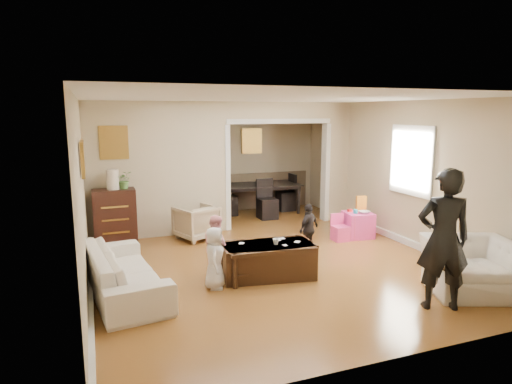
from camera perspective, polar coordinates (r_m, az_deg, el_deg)
name	(u,v)px	position (r m, az deg, el deg)	size (l,w,h in m)	color
floor	(260,254)	(7.65, 0.53, -8.02)	(7.00, 7.00, 0.00)	#A5672A
partition_left	(160,170)	(8.73, -12.23, 2.80)	(2.75, 0.18, 2.60)	#C0AB8C
partition_right	(335,162)	(10.03, 10.11, 3.81)	(0.55, 0.18, 2.60)	#C0AB8C
partition_header	(279,111)	(9.34, 2.93, 10.41)	(2.22, 0.18, 0.35)	#C0AB8C
window_pane	(412,160)	(8.36, 19.38, 3.86)	(0.03, 0.95, 1.10)	white
framed_art_partition	(114,143)	(8.50, -17.81, 6.08)	(0.45, 0.03, 0.55)	brown
framed_art_sofa_wall	(83,159)	(6.21, -21.39, 4.03)	(0.03, 0.55, 0.40)	brown
framed_art_alcove	(252,141)	(10.89, -0.56, 6.58)	(0.45, 0.03, 0.55)	brown
sofa	(124,271)	(6.25, -16.62, -9.71)	(2.11, 0.82, 0.62)	#F1E3D0
armchair_back	(196,222)	(8.56, -7.68, -3.86)	(0.69, 0.71, 0.65)	tan
armchair_front	(470,267)	(6.67, 25.83, -8.63)	(1.10, 0.96, 0.71)	#F1E3D0
dresser	(115,217)	(8.46, -17.69, -3.11)	(0.75, 0.42, 1.03)	#34160F
table_lamp	(113,180)	(8.33, -17.94, 1.54)	(0.22, 0.22, 0.36)	beige
potted_plant	(124,180)	(8.35, -16.57, 1.50)	(0.29, 0.25, 0.32)	#507B36
coffee_table	(268,260)	(6.60, 1.57, -8.76)	(1.32, 0.66, 0.49)	#382212
coffee_cup	(276,242)	(6.51, 2.57, -6.38)	(0.09, 0.09, 0.09)	silver
play_table	(358,225)	(8.84, 12.97, -4.12)	(0.50, 0.50, 0.49)	#EF3F9D
cereal_box	(361,203)	(8.90, 13.36, -1.44)	(0.20, 0.07, 0.30)	yellow
cyan_cup	(356,211)	(8.68, 12.67, -2.45)	(0.08, 0.08, 0.08)	#28BCCB
toy_block	(350,210)	(8.82, 11.95, -2.33)	(0.08, 0.06, 0.05)	red
play_bowl	(364,212)	(8.71, 13.74, -2.55)	(0.21, 0.21, 0.05)	silver
dining_table	(257,198)	(10.67, 0.17, -0.82)	(1.99, 1.11, 0.70)	black
adult_person	(443,239)	(5.85, 22.95, -5.64)	(0.64, 0.42, 1.76)	black
child_kneel_a	(215,258)	(6.15, -5.33, -8.43)	(0.42, 0.27, 0.86)	silver
child_kneel_b	(216,246)	(6.59, -5.11, -6.88)	(0.45, 0.35, 0.92)	pink
child_toddler	(309,229)	(7.62, 6.80, -4.72)	(0.51, 0.21, 0.87)	black
craft_papers	(277,241)	(6.65, 2.75, -6.36)	(0.91, 0.42, 0.00)	white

